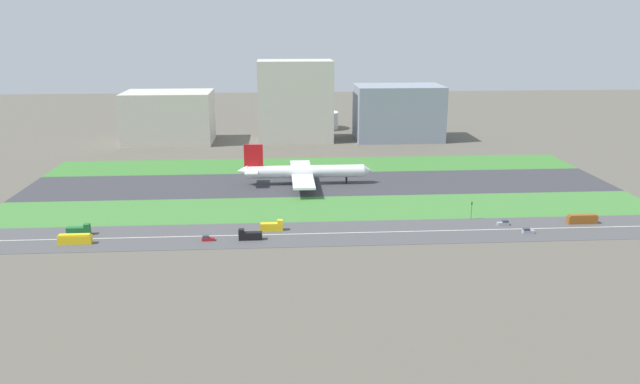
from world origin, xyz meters
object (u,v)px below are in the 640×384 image
object	(u,v)px
car_1	(504,223)
terminal_building	(169,117)
airliner	(303,172)
hangar_building	(295,101)
fuel_tank_west	(321,120)
office_tower	(398,113)
truck_0	(272,226)
bus_1	(75,239)
truck_2	(79,230)
car_2	(207,238)
bus_0	(582,219)
car_0	(528,231)
traffic_light	(472,209)
truck_1	(250,235)

from	to	relation	value
car_1	terminal_building	size ratio (longest dim) A/B	0.08
airliner	hangar_building	world-z (taller)	hangar_building
fuel_tank_west	office_tower	bearing A→B (deg)	-43.13
office_tower	fuel_tank_west	bearing A→B (deg)	136.87
truck_0	bus_1	bearing A→B (deg)	-171.84
truck_2	car_2	bearing A→B (deg)	-11.78
truck_2	car_2	world-z (taller)	truck_2
bus_1	bus_0	bearing A→B (deg)	-176.99
office_tower	truck_2	bearing A→B (deg)	-130.13
terminal_building	fuel_tank_west	xyz separation A→B (m)	(101.18, 45.00, -10.16)
bus_0	terminal_building	world-z (taller)	terminal_building
bus_1	car_0	xyz separation A→B (m)	(164.60, 0.00, -0.90)
truck_0	office_tower	xyz separation A→B (m)	(82.23, 182.00, 16.15)
airliner	bus_0	bearing A→B (deg)	-32.60
car_1	car_0	world-z (taller)	same
truck_2	car_1	size ratio (longest dim) A/B	1.91
traffic_light	truck_2	bearing A→B (deg)	-176.95
truck_0	fuel_tank_west	bearing A→B (deg)	81.43
office_tower	traffic_light	bearing A→B (deg)	-91.11
airliner	car_1	xyz separation A→B (m)	(74.95, -68.00, -5.31)
car_1	airliner	bearing A→B (deg)	137.78
airliner	car_2	distance (m)	86.72
truck_0	hangar_building	world-z (taller)	hangar_building
truck_2	truck_0	bearing A→B (deg)	0.00
fuel_tank_west	bus_1	bearing A→B (deg)	-113.68
truck_0	terminal_building	world-z (taller)	terminal_building
truck_0	car_2	bearing A→B (deg)	-156.71
truck_2	office_tower	distance (m)	238.59
office_tower	bus_1	bearing A→B (deg)	-128.36
traffic_light	terminal_building	distance (m)	227.37
hangar_building	bus_0	bearing A→B (deg)	-59.76
bus_0	hangar_building	bearing A→B (deg)	120.24
airliner	terminal_building	distance (m)	140.37
car_1	car_0	distance (m)	11.48
bus_1	hangar_building	distance (m)	211.05
truck_0	bus_0	bearing A→B (deg)	0.00
car_0	terminal_building	size ratio (longest dim) A/B	0.08
truck_1	hangar_building	size ratio (longest dim) A/B	0.16
car_0	truck_0	bearing A→B (deg)	-6.02
terminal_building	hangar_building	size ratio (longest dim) A/B	1.07
bus_1	terminal_building	size ratio (longest dim) A/B	0.21
truck_0	traffic_light	size ratio (longest dim) A/B	1.17
airliner	truck_2	xyz separation A→B (m)	(-85.50, -68.00, -4.56)
car_1	traffic_light	distance (m)	13.52
airliner	car_2	world-z (taller)	airliner
bus_1	car_1	world-z (taller)	bus_1
car_2	bus_0	bearing A→B (deg)	-176.02
bus_1	traffic_light	distance (m)	149.70
bus_1	terminal_building	xyz separation A→B (m)	(2.74, 192.00, 14.47)
car_1	car_0	size ratio (longest dim) A/B	1.00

